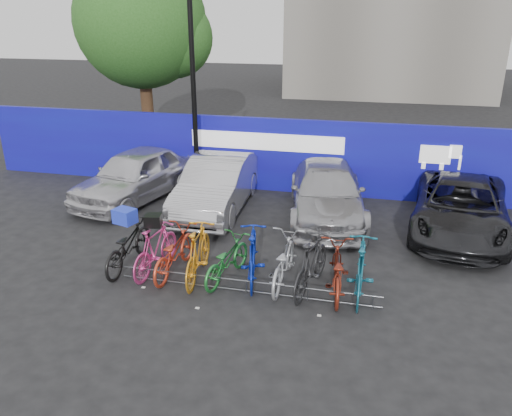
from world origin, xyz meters
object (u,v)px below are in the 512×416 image
(bike_4, at_px, (227,259))
(bike_5, at_px, (253,256))
(lamppost, at_px, (194,90))
(bike_rack, at_px, (246,286))
(car_0, at_px, (135,175))
(bike_7, at_px, (311,264))
(bike_6, at_px, (283,261))
(bike_0, at_px, (128,245))
(bike_3, at_px, (198,253))
(car_2, at_px, (327,192))
(car_3, at_px, (461,207))
(bike_8, at_px, (336,270))
(bike_9, at_px, (361,269))
(car_1, at_px, (217,185))
(bike_2, at_px, (174,252))
(tree, at_px, (147,25))
(bike_1, at_px, (156,249))

(bike_4, relative_size, bike_5, 0.92)
(lamppost, relative_size, bike_rack, 1.09)
(car_0, height_order, bike_7, car_0)
(bike_6, bearing_deg, bike_4, 6.49)
(bike_0, relative_size, bike_3, 1.02)
(car_2, xyz_separation_m, car_3, (3.57, -0.36, -0.02))
(lamppost, relative_size, bike_8, 3.11)
(bike_5, distance_m, bike_7, 1.29)
(car_2, height_order, bike_3, car_2)
(bike_3, distance_m, bike_9, 3.49)
(bike_rack, distance_m, bike_8, 1.91)
(car_0, distance_m, bike_9, 8.30)
(bike_rack, xyz_separation_m, car_1, (-2.04, 4.48, 0.62))
(car_3, xyz_separation_m, bike_7, (-3.45, -3.92, -0.11))
(bike_5, bearing_deg, car_2, -117.35)
(bike_2, bearing_deg, tree, -60.22)
(tree, bearing_deg, bike_rack, -57.55)
(bike_1, bearing_deg, bike_3, -176.59)
(lamppost, relative_size, bike_4, 3.35)
(bike_5, distance_m, bike_8, 1.82)
(lamppost, bearing_deg, car_1, -52.60)
(lamppost, bearing_deg, bike_rack, -61.93)
(bike_rack, xyz_separation_m, bike_6, (0.67, 0.59, 0.37))
(car_3, bearing_deg, bike_6, -129.53)
(bike_0, bearing_deg, car_2, -133.70)
(car_1, distance_m, bike_1, 4.04)
(tree, height_order, bike_8, tree)
(bike_5, height_order, bike_9, bike_9)
(car_3, xyz_separation_m, bike_1, (-6.95, -3.92, -0.15))
(car_2, relative_size, car_3, 0.99)
(bike_7, distance_m, bike_8, 0.53)
(car_2, height_order, bike_1, car_2)
(bike_7, bearing_deg, car_1, -38.42)
(bike_8, bearing_deg, bike_rack, 8.68)
(car_2, bearing_deg, bike_3, -127.33)
(bike_4, bearing_deg, bike_1, 14.38)
(lamppost, xyz_separation_m, bike_4, (2.64, -5.52, -2.79))
(bike_0, bearing_deg, bike_1, 174.58)
(car_1, xyz_separation_m, bike_3, (0.86, -4.09, -0.17))
(bike_rack, height_order, bike_5, bike_5)
(car_1, distance_m, bike_3, 4.19)
(car_3, bearing_deg, bike_1, -142.99)
(bike_1, bearing_deg, bike_rack, 175.38)
(bike_0, xyz_separation_m, bike_1, (0.72, -0.08, 0.01))
(bike_1, xyz_separation_m, bike_8, (4.03, 0.02, -0.05))
(bike_0, distance_m, bike_3, 1.76)
(car_0, height_order, bike_6, car_0)
(bike_9, bearing_deg, car_2, -74.81)
(bike_rack, distance_m, bike_2, 1.89)
(car_1, bearing_deg, bike_0, -104.68)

